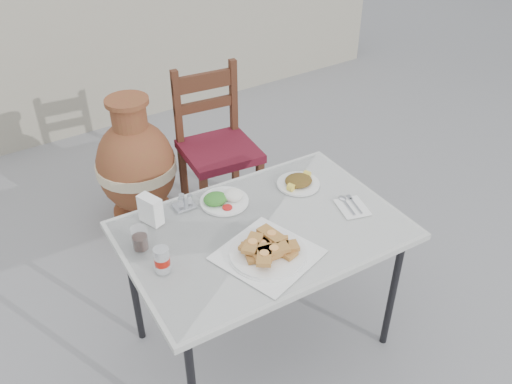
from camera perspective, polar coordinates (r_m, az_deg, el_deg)
ground at (r=2.67m, az=-3.40°, el=-15.52°), size 80.00×80.00×0.00m
cafe_table at (r=2.24m, az=0.74°, el=-4.68°), size 1.16×0.81×0.68m
pide_plate at (r=2.06m, az=1.24°, el=-6.01°), size 0.41×0.41×0.07m
salad_rice_plate at (r=2.33m, az=-3.42°, el=-0.71°), size 0.21×0.21×0.05m
salad_chopped_plate at (r=2.45m, az=4.49°, el=1.08°), size 0.19×0.19×0.04m
soda_can at (r=2.01m, az=-9.86°, el=-7.06°), size 0.06×0.06×0.10m
cola_glass at (r=2.13m, az=-12.11°, el=-4.91°), size 0.07×0.07×0.09m
napkin_holder at (r=2.24m, az=-11.04°, el=-1.85°), size 0.08×0.11×0.12m
condiment_caddy at (r=2.32m, az=-7.57°, el=-1.17°), size 0.09×0.07×0.06m
cutlery_napkin at (r=2.35m, az=9.95°, el=-1.41°), size 0.15×0.18×0.01m
chair at (r=3.17m, az=-4.16°, el=4.90°), size 0.45×0.45×0.92m
terracotta_urn at (r=3.22m, az=-12.47°, el=2.57°), size 0.46×0.46×0.81m
back_wall at (r=4.33m, az=-21.31°, el=12.95°), size 6.00×0.25×1.20m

